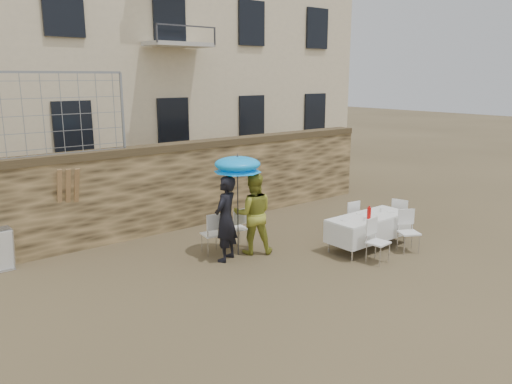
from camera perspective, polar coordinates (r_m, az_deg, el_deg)
ground at (r=9.73m, az=6.36°, el=-10.72°), size 80.00×80.00×0.00m
stone_wall at (r=13.22m, az=-8.96°, el=0.64°), size 13.00×0.50×2.20m
chain_link_fence at (r=11.77m, az=-22.22°, el=8.16°), size 3.20×0.06×1.80m
man_suit at (r=10.72m, az=-3.48°, el=-3.07°), size 0.81×0.72×1.87m
woman_dress at (r=11.16m, az=-0.33°, el=-2.49°), size 1.13×1.06×1.84m
umbrella at (r=10.79m, az=-2.13°, el=2.87°), size 1.05×1.05×2.12m
couple_chair_left at (r=11.29m, az=-5.06°, el=-4.67°), size 0.55×0.55×0.96m
couple_chair_right at (r=11.67m, az=-2.20°, el=-4.03°), size 0.52×0.52×0.96m
banquet_table at (r=11.82m, az=12.79°, el=-2.87°), size 2.10×0.85×0.78m
soda_bottle at (r=11.53m, az=12.79°, el=-2.37°), size 0.09×0.09×0.26m
table_chair_front_left at (r=11.00m, az=13.81°, el=-5.50°), size 0.53×0.53×0.96m
table_chair_front_right at (r=11.86m, az=17.08°, el=-4.34°), size 0.65×0.65×0.96m
table_chair_back at (r=12.53m, az=10.46°, el=-3.05°), size 0.52×0.52×0.96m
table_chair_side at (r=13.03m, az=16.26°, el=-2.73°), size 0.60×0.60×0.96m
wood_planks at (r=11.99m, az=-20.15°, el=-1.80°), size 0.70×0.20×2.00m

